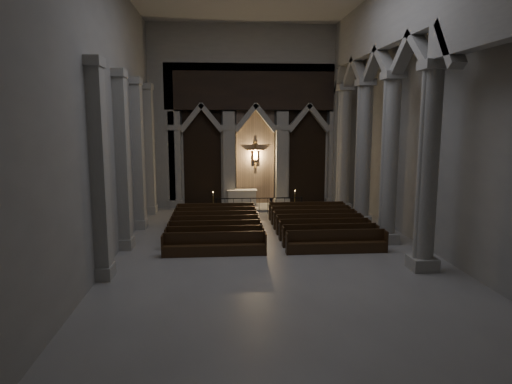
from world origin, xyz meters
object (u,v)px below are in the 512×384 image
(candle_stand_right, at_px, (295,205))
(pews, at_px, (268,228))
(candle_stand_left, at_px, (213,208))
(worshipper, at_px, (272,208))
(altar_rail, at_px, (259,203))
(altar, at_px, (242,197))

(candle_stand_right, distance_m, pews, 6.49)
(candle_stand_left, height_order, worshipper, candle_stand_left)
(altar_rail, height_order, candle_stand_right, candle_stand_right)
(candle_stand_right, bearing_deg, pews, -111.65)
(altar_rail, xyz_separation_m, candle_stand_left, (-2.87, 0.28, -0.32))
(altar_rail, bearing_deg, pews, -90.00)
(altar_rail, relative_size, candle_stand_right, 4.03)
(altar_rail, relative_size, candle_stand_left, 3.84)
(pews, bearing_deg, candle_stand_right, 68.35)
(worshipper, bearing_deg, altar, 98.04)
(altar_rail, bearing_deg, altar, 110.84)
(candle_stand_left, bearing_deg, pews, -62.21)
(altar_rail, relative_size, pews, 0.55)
(altar_rail, height_order, worshipper, worshipper)
(worshipper, bearing_deg, candle_stand_left, 142.69)
(candle_stand_left, distance_m, candle_stand_right, 5.30)
(pews, bearing_deg, altar, 97.09)
(altar_rail, relative_size, worshipper, 4.44)
(altar, relative_size, pews, 0.20)
(altar, distance_m, altar_rail, 2.68)
(altar, xyz_separation_m, pews, (0.95, -7.66, -0.34))
(candle_stand_left, xyz_separation_m, pews, (2.87, -5.44, -0.06))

